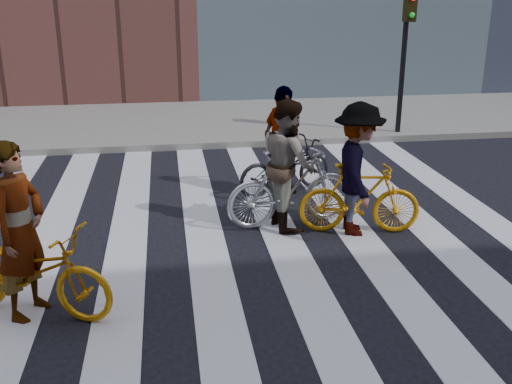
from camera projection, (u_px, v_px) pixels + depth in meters
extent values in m
plane|color=black|center=(244.00, 239.00, 8.58)|extent=(100.00, 100.00, 0.00)
cube|color=gray|center=(206.00, 122.00, 15.55)|extent=(100.00, 5.00, 0.15)
cube|color=silver|center=(45.00, 251.00, 8.18)|extent=(0.55, 10.00, 0.01)
cube|color=silver|center=(127.00, 246.00, 8.34)|extent=(0.55, 10.00, 0.01)
cube|color=silver|center=(206.00, 241.00, 8.50)|extent=(0.55, 10.00, 0.01)
cube|color=silver|center=(282.00, 237.00, 8.65)|extent=(0.55, 10.00, 0.01)
cube|color=silver|center=(355.00, 232.00, 8.81)|extent=(0.55, 10.00, 0.01)
cube|color=silver|center=(426.00, 228.00, 8.97)|extent=(0.55, 10.00, 0.01)
cube|color=silver|center=(494.00, 223.00, 9.12)|extent=(0.55, 10.00, 0.01)
cylinder|color=black|center=(402.00, 70.00, 13.72)|extent=(0.12, 0.12, 3.20)
cube|color=black|center=(410.00, 6.00, 13.12)|extent=(0.22, 0.28, 0.65)
sphere|color=#0CCC26|center=(412.00, 15.00, 13.04)|extent=(0.12, 0.12, 0.12)
imported|color=orange|center=(30.00, 271.00, 6.49)|extent=(2.06, 1.41, 1.03)
imported|color=#B6B8C1|center=(291.00, 188.00, 8.90)|extent=(2.04, 0.86, 1.19)
imported|color=orange|center=(359.00, 198.00, 8.65)|extent=(1.81, 0.81, 1.05)
imported|color=black|center=(285.00, 166.00, 10.37)|extent=(1.91, 1.23, 0.95)
imported|color=slate|center=(20.00, 231.00, 6.33)|extent=(0.72, 0.85, 1.98)
imported|color=slate|center=(288.00, 164.00, 8.77)|extent=(0.87, 1.04, 1.93)
imported|color=slate|center=(358.00, 170.00, 8.50)|extent=(0.93, 1.36, 1.93)
imported|color=slate|center=(283.00, 141.00, 10.21)|extent=(0.81, 1.19, 1.87)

